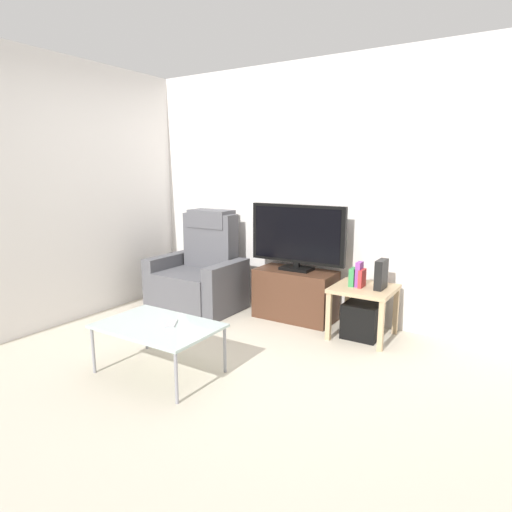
% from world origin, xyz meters
% --- Properties ---
extents(ground_plane, '(6.40, 6.40, 0.00)m').
position_xyz_m(ground_plane, '(0.00, 0.00, 0.00)').
color(ground_plane, beige).
extents(wall_back, '(6.40, 0.06, 2.60)m').
position_xyz_m(wall_back, '(0.00, 1.13, 1.30)').
color(wall_back, silver).
rests_on(wall_back, ground).
extents(wall_side, '(0.06, 4.48, 2.60)m').
position_xyz_m(wall_side, '(-1.88, 0.00, 1.30)').
color(wall_side, silver).
rests_on(wall_side, ground).
extents(tv_stand, '(0.82, 0.41, 0.51)m').
position_xyz_m(tv_stand, '(0.06, 0.87, 0.26)').
color(tv_stand, '#4C2D1E').
rests_on(tv_stand, ground).
extents(television, '(1.03, 0.20, 0.67)m').
position_xyz_m(television, '(0.06, 0.88, 0.87)').
color(television, black).
rests_on(television, tv_stand).
extents(recliner_armchair, '(0.98, 0.78, 1.08)m').
position_xyz_m(recliner_armchair, '(-1.04, 0.66, 0.37)').
color(recliner_armchair, '#515156').
rests_on(recliner_armchair, ground).
extents(side_table, '(0.54, 0.54, 0.48)m').
position_xyz_m(side_table, '(0.82, 0.74, 0.40)').
color(side_table, tan).
rests_on(side_table, ground).
extents(subwoofer_box, '(0.32, 0.32, 0.32)m').
position_xyz_m(subwoofer_box, '(0.82, 0.74, 0.16)').
color(subwoofer_box, black).
rests_on(subwoofer_box, ground).
extents(book_leftmost, '(0.05, 0.12, 0.17)m').
position_xyz_m(book_leftmost, '(0.72, 0.72, 0.56)').
color(book_leftmost, '#388C4C').
rests_on(book_leftmost, side_table).
extents(book_middle, '(0.05, 0.10, 0.23)m').
position_xyz_m(book_middle, '(0.77, 0.72, 0.59)').
color(book_middle, purple).
rests_on(book_middle, side_table).
extents(book_rightmost, '(0.03, 0.14, 0.16)m').
position_xyz_m(book_rightmost, '(0.80, 0.72, 0.56)').
color(book_rightmost, red).
rests_on(book_rightmost, side_table).
extents(game_console, '(0.07, 0.20, 0.27)m').
position_xyz_m(game_console, '(0.96, 0.75, 0.61)').
color(game_console, black).
rests_on(game_console, side_table).
extents(coffee_table, '(0.90, 0.60, 0.39)m').
position_xyz_m(coffee_table, '(-0.26, -0.79, 0.36)').
color(coffee_table, '#B2C6C1').
rests_on(coffee_table, ground).
extents(cell_phone, '(0.14, 0.16, 0.01)m').
position_xyz_m(cell_phone, '(-0.18, -0.73, 0.39)').
color(cell_phone, '#B7B7BC').
rests_on(cell_phone, coffee_table).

